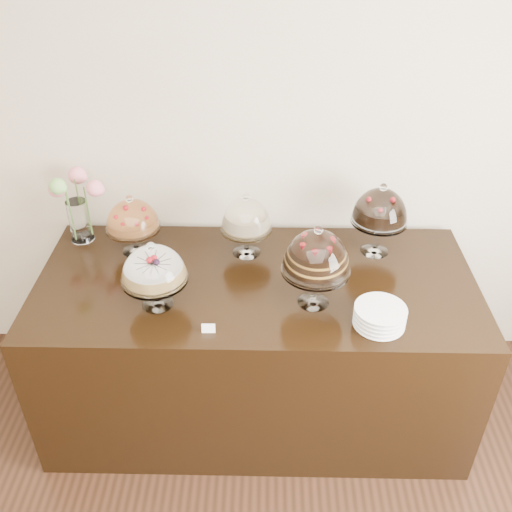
{
  "coord_description": "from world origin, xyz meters",
  "views": [
    {
      "loc": [
        0.13,
        0.18,
        2.62
      ],
      "look_at": [
        0.08,
        2.4,
        1.08
      ],
      "focal_mm": 40.0,
      "sensor_mm": 36.0,
      "label": 1
    }
  ],
  "objects_px": {
    "cake_stand_sugar_sponge": "(154,268)",
    "flower_vase": "(76,203)",
    "cake_stand_choco_layer": "(317,255)",
    "cake_stand_fruit_tart": "(132,218)",
    "cake_stand_cheesecake": "(246,218)",
    "plate_stack": "(380,316)",
    "cake_stand_dark_choco": "(380,209)",
    "display_counter": "(256,346)"
  },
  "relations": [
    {
      "from": "flower_vase",
      "to": "display_counter",
      "type": "bearing_deg",
      "value": -20.14
    },
    {
      "from": "cake_stand_choco_layer",
      "to": "cake_stand_dark_choco",
      "type": "relative_size",
      "value": 1.05
    },
    {
      "from": "flower_vase",
      "to": "plate_stack",
      "type": "distance_m",
      "value": 1.68
    },
    {
      "from": "cake_stand_sugar_sponge",
      "to": "cake_stand_cheesecake",
      "type": "height_order",
      "value": "cake_stand_cheesecake"
    },
    {
      "from": "display_counter",
      "to": "plate_stack",
      "type": "relative_size",
      "value": 9.72
    },
    {
      "from": "cake_stand_dark_choco",
      "to": "flower_vase",
      "type": "bearing_deg",
      "value": 176.97
    },
    {
      "from": "cake_stand_cheesecake",
      "to": "plate_stack",
      "type": "height_order",
      "value": "cake_stand_cheesecake"
    },
    {
      "from": "cake_stand_cheesecake",
      "to": "cake_stand_fruit_tart",
      "type": "bearing_deg",
      "value": 179.5
    },
    {
      "from": "display_counter",
      "to": "flower_vase",
      "type": "bearing_deg",
      "value": 159.86
    },
    {
      "from": "cake_stand_cheesecake",
      "to": "plate_stack",
      "type": "xyz_separation_m",
      "value": [
        0.62,
        -0.57,
        -0.17
      ]
    },
    {
      "from": "flower_vase",
      "to": "plate_stack",
      "type": "relative_size",
      "value": 1.94
    },
    {
      "from": "cake_stand_dark_choco",
      "to": "cake_stand_fruit_tart",
      "type": "relative_size",
      "value": 1.2
    },
    {
      "from": "display_counter",
      "to": "cake_stand_fruit_tart",
      "type": "bearing_deg",
      "value": 159.02
    },
    {
      "from": "cake_stand_sugar_sponge",
      "to": "cake_stand_choco_layer",
      "type": "xyz_separation_m",
      "value": [
        0.74,
        0.03,
        0.06
      ]
    },
    {
      "from": "cake_stand_fruit_tart",
      "to": "cake_stand_cheesecake",
      "type": "bearing_deg",
      "value": -0.5
    },
    {
      "from": "plate_stack",
      "to": "cake_stand_choco_layer",
      "type": "bearing_deg",
      "value": 151.53
    },
    {
      "from": "cake_stand_dark_choco",
      "to": "cake_stand_fruit_tart",
      "type": "xyz_separation_m",
      "value": [
        -1.28,
        -0.02,
        -0.06
      ]
    },
    {
      "from": "plate_stack",
      "to": "cake_stand_dark_choco",
      "type": "bearing_deg",
      "value": 83.17
    },
    {
      "from": "cake_stand_fruit_tart",
      "to": "flower_vase",
      "type": "bearing_deg",
      "value": 161.62
    },
    {
      "from": "cake_stand_cheesecake",
      "to": "cake_stand_dark_choco",
      "type": "relative_size",
      "value": 0.88
    },
    {
      "from": "cake_stand_cheesecake",
      "to": "flower_vase",
      "type": "bearing_deg",
      "value": 173.09
    },
    {
      "from": "cake_stand_cheesecake",
      "to": "cake_stand_dark_choco",
      "type": "bearing_deg",
      "value": 2.13
    },
    {
      "from": "cake_stand_choco_layer",
      "to": "cake_stand_fruit_tart",
      "type": "distance_m",
      "value": 1.02
    },
    {
      "from": "cake_stand_sugar_sponge",
      "to": "cake_stand_choco_layer",
      "type": "relative_size",
      "value": 0.82
    },
    {
      "from": "cake_stand_choco_layer",
      "to": "flower_vase",
      "type": "distance_m",
      "value": 1.35
    },
    {
      "from": "display_counter",
      "to": "cake_stand_cheesecake",
      "type": "xyz_separation_m",
      "value": [
        -0.06,
        0.24,
        0.67
      ]
    },
    {
      "from": "cake_stand_cheesecake",
      "to": "flower_vase",
      "type": "relative_size",
      "value": 0.81
    },
    {
      "from": "cake_stand_choco_layer",
      "to": "cake_stand_cheesecake",
      "type": "distance_m",
      "value": 0.53
    },
    {
      "from": "cake_stand_choco_layer",
      "to": "plate_stack",
      "type": "height_order",
      "value": "cake_stand_choco_layer"
    },
    {
      "from": "cake_stand_choco_layer",
      "to": "cake_stand_cheesecake",
      "type": "height_order",
      "value": "cake_stand_choco_layer"
    },
    {
      "from": "display_counter",
      "to": "cake_stand_sugar_sponge",
      "type": "xyz_separation_m",
      "value": [
        -0.46,
        -0.2,
        0.66
      ]
    },
    {
      "from": "cake_stand_sugar_sponge",
      "to": "cake_stand_choco_layer",
      "type": "distance_m",
      "value": 0.74
    },
    {
      "from": "cake_stand_cheesecake",
      "to": "plate_stack",
      "type": "distance_m",
      "value": 0.85
    },
    {
      "from": "cake_stand_choco_layer",
      "to": "cake_stand_dark_choco",
      "type": "distance_m",
      "value": 0.57
    },
    {
      "from": "cake_stand_cheesecake",
      "to": "plate_stack",
      "type": "bearing_deg",
      "value": -42.66
    },
    {
      "from": "cake_stand_choco_layer",
      "to": "cake_stand_sugar_sponge",
      "type": "bearing_deg",
      "value": -177.82
    },
    {
      "from": "cake_stand_fruit_tart",
      "to": "plate_stack",
      "type": "relative_size",
      "value": 1.49
    },
    {
      "from": "cake_stand_sugar_sponge",
      "to": "cake_stand_cheesecake",
      "type": "relative_size",
      "value": 0.97
    },
    {
      "from": "cake_stand_fruit_tart",
      "to": "plate_stack",
      "type": "xyz_separation_m",
      "value": [
        1.21,
        -0.57,
        -0.16
      ]
    },
    {
      "from": "cake_stand_sugar_sponge",
      "to": "flower_vase",
      "type": "bearing_deg",
      "value": 132.43
    },
    {
      "from": "cake_stand_sugar_sponge",
      "to": "cake_stand_fruit_tart",
      "type": "xyz_separation_m",
      "value": [
        -0.19,
        0.45,
        -0.01
      ]
    },
    {
      "from": "cake_stand_sugar_sponge",
      "to": "flower_vase",
      "type": "xyz_separation_m",
      "value": [
        -0.5,
        0.55,
        0.02
      ]
    }
  ]
}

